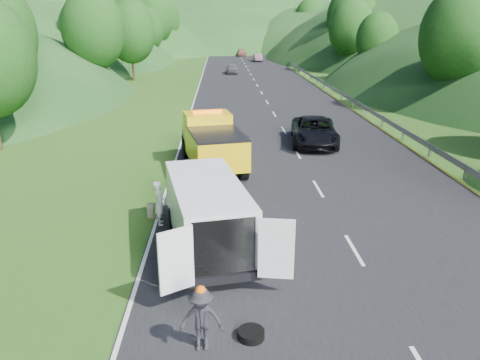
{
  "coord_description": "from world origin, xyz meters",
  "views": [
    {
      "loc": [
        -1.4,
        -15.83,
        7.26
      ],
      "look_at": [
        -0.66,
        1.63,
        1.3
      ],
      "focal_mm": 35.0,
      "sensor_mm": 36.0,
      "label": 1
    }
  ],
  "objects_px": {
    "tow_truck": "(212,142)",
    "woman": "(161,224)",
    "worker": "(202,349)",
    "white_van": "(206,210)",
    "child": "(219,221)",
    "passing_suv": "(314,144)",
    "suitcase": "(152,210)",
    "spare_tire": "(251,338)"
  },
  "relations": [
    {
      "from": "woman",
      "to": "child",
      "type": "distance_m",
      "value": 2.23
    },
    {
      "from": "white_van",
      "to": "passing_suv",
      "type": "bearing_deg",
      "value": 54.16
    },
    {
      "from": "woman",
      "to": "white_van",
      "type": "bearing_deg",
      "value": -145.49
    },
    {
      "from": "woman",
      "to": "spare_tire",
      "type": "xyz_separation_m",
      "value": [
        2.97,
        -6.81,
        0.0
      ]
    },
    {
      "from": "white_van",
      "to": "worker",
      "type": "distance_m",
      "value": 5.38
    },
    {
      "from": "woman",
      "to": "child",
      "type": "relative_size",
      "value": 1.52
    },
    {
      "from": "white_van",
      "to": "worker",
      "type": "relative_size",
      "value": 4.47
    },
    {
      "from": "white_van",
      "to": "woman",
      "type": "xyz_separation_m",
      "value": [
        -1.8,
        1.95,
        -1.34
      ]
    },
    {
      "from": "white_van",
      "to": "passing_suv",
      "type": "distance_m",
      "value": 15.11
    },
    {
      "from": "tow_truck",
      "to": "passing_suv",
      "type": "xyz_separation_m",
      "value": [
        6.22,
        4.61,
        -1.37
      ]
    },
    {
      "from": "woman",
      "to": "passing_suv",
      "type": "bearing_deg",
      "value": -42.79
    },
    {
      "from": "woman",
      "to": "worker",
      "type": "bearing_deg",
      "value": -174.07
    },
    {
      "from": "tow_truck",
      "to": "woman",
      "type": "xyz_separation_m",
      "value": [
        -1.85,
        -7.13,
        -1.37
      ]
    },
    {
      "from": "child",
      "to": "worker",
      "type": "distance_m",
      "value": 7.39
    },
    {
      "from": "tow_truck",
      "to": "white_van",
      "type": "height_order",
      "value": "tow_truck"
    },
    {
      "from": "child",
      "to": "passing_suv",
      "type": "relative_size",
      "value": 0.19
    },
    {
      "from": "suitcase",
      "to": "white_van",
      "type": "bearing_deg",
      "value": -50.13
    },
    {
      "from": "worker",
      "to": "white_van",
      "type": "bearing_deg",
      "value": 91.36
    },
    {
      "from": "white_van",
      "to": "child",
      "type": "relative_size",
      "value": 6.35
    },
    {
      "from": "spare_tire",
      "to": "white_van",
      "type": "bearing_deg",
      "value": 103.52
    },
    {
      "from": "child",
      "to": "spare_tire",
      "type": "distance_m",
      "value": 7.08
    },
    {
      "from": "worker",
      "to": "passing_suv",
      "type": "xyz_separation_m",
      "value": [
        6.26,
        18.9,
        0.0
      ]
    },
    {
      "from": "tow_truck",
      "to": "child",
      "type": "bearing_deg",
      "value": -98.46
    },
    {
      "from": "woman",
      "to": "passing_suv",
      "type": "height_order",
      "value": "woman"
    },
    {
      "from": "tow_truck",
      "to": "child",
      "type": "distance_m",
      "value": 7.05
    },
    {
      "from": "suitcase",
      "to": "passing_suv",
      "type": "height_order",
      "value": "passing_suv"
    },
    {
      "from": "suitcase",
      "to": "spare_tire",
      "type": "relative_size",
      "value": 0.9
    },
    {
      "from": "spare_tire",
      "to": "passing_suv",
      "type": "xyz_separation_m",
      "value": [
        5.1,
        18.55,
        0.0
      ]
    },
    {
      "from": "woman",
      "to": "suitcase",
      "type": "height_order",
      "value": "woman"
    },
    {
      "from": "child",
      "to": "woman",
      "type": "bearing_deg",
      "value": -141.75
    },
    {
      "from": "child",
      "to": "worker",
      "type": "relative_size",
      "value": 0.7
    },
    {
      "from": "white_van",
      "to": "worker",
      "type": "height_order",
      "value": "white_van"
    },
    {
      "from": "tow_truck",
      "to": "woman",
      "type": "relative_size",
      "value": 4.07
    },
    {
      "from": "woman",
      "to": "spare_tire",
      "type": "bearing_deg",
      "value": -164.71
    },
    {
      "from": "child",
      "to": "suitcase",
      "type": "xyz_separation_m",
      "value": [
        -2.6,
        0.45,
        0.3
      ]
    },
    {
      "from": "tow_truck",
      "to": "passing_suv",
      "type": "distance_m",
      "value": 7.87
    },
    {
      "from": "white_van",
      "to": "tow_truck",
      "type": "bearing_deg",
      "value": 78.47
    },
    {
      "from": "spare_tire",
      "to": "passing_suv",
      "type": "relative_size",
      "value": 0.11
    },
    {
      "from": "worker",
      "to": "passing_suv",
      "type": "relative_size",
      "value": 0.27
    },
    {
      "from": "white_van",
      "to": "spare_tire",
      "type": "relative_size",
      "value": 10.74
    },
    {
      "from": "child",
      "to": "suitcase",
      "type": "relative_size",
      "value": 1.87
    },
    {
      "from": "child",
      "to": "passing_suv",
      "type": "xyz_separation_m",
      "value": [
        5.86,
        11.52,
        0.0
      ]
    }
  ]
}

